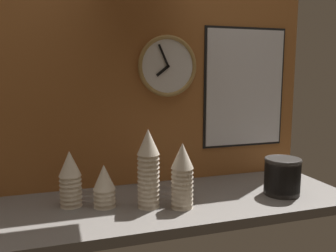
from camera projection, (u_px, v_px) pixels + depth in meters
The scene contains 9 objects.
ground_plane at pixel (167, 204), 1.51m from camera, with size 1.60×0.56×0.04m, color slate.
wall_tiled_back at pixel (150, 74), 1.68m from camera, with size 1.60×0.03×1.05m.
cup_stack_center_right at pixel (182, 175), 1.40m from camera, with size 0.09×0.09×0.26m.
cup_stack_center at pixel (148, 168), 1.41m from camera, with size 0.09×0.09×0.32m.
cup_stack_left at pixel (70, 179), 1.42m from camera, with size 0.09×0.09×0.23m.
cup_stack_center_left at pixel (104, 186), 1.42m from camera, with size 0.09×0.09×0.17m.
bowl_stack_far_right at pixel (282, 176), 1.56m from camera, with size 0.16×0.16×0.16m.
wall_clock at pixel (168, 66), 1.67m from camera, with size 0.29×0.03×0.29m.
menu_board at pixel (245, 88), 1.82m from camera, with size 0.45×0.01×0.61m.
Camera 1 is at (-0.44, -1.38, 0.54)m, focal length 38.00 mm.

